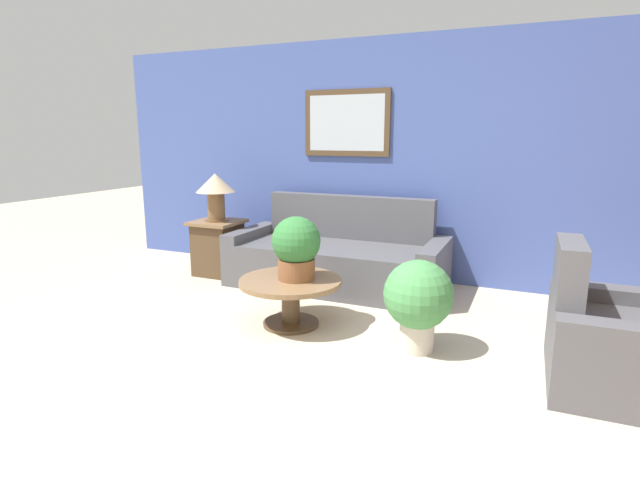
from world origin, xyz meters
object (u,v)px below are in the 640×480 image
Objects in this scene: couch_main at (338,259)px; potted_plant_floor at (418,299)px; side_table at (218,247)px; table_lamp at (216,189)px; coffee_table at (291,292)px; armchair at (619,344)px; potted_plant_on_table at (296,246)px.

potted_plant_floor is (1.15, -1.29, 0.11)m from couch_main.
side_table is 0.90× the size of potted_plant_floor.
potted_plant_floor is (2.58, -1.16, -0.58)m from table_lamp.
couch_main is 1.21m from coffee_table.
table_lamp is (-3.87, 1.19, 0.70)m from armchair.
coffee_table is (-2.38, 0.11, 0.00)m from armchair.
table_lamp reaches higher than potted_plant_floor.
coffee_table is 0.39m from potted_plant_on_table.
couch_main is at bearing 60.44° from armchair.
potted_plant_on_table is (0.04, 0.03, 0.39)m from coffee_table.
table_lamp is at bearing 155.85° from potted_plant_floor.
couch_main is at bearing 5.22° from table_lamp.
side_table is (-1.43, -0.13, 0.03)m from couch_main.
couch_main and armchair have the same top height.
table_lamp is at bearing 145.43° from potted_plant_on_table.
couch_main is 1.43m from side_table.
side_table is at bearing 155.85° from potted_plant_floor.
couch_main is at bearing 92.80° from coffee_table.
potted_plant_on_table is at bearing -34.57° from side_table.
side_table is at bearing 145.43° from potted_plant_on_table.
potted_plant_floor is at bearing -5.50° from potted_plant_on_table.
table_lamp is at bearing -174.78° from couch_main.
armchair reaches higher than potted_plant_floor.
couch_main reaches higher than coffee_table.
side_table is 2.83m from potted_plant_floor.
armchair reaches higher than side_table.
side_table reaches higher than coffee_table.
coffee_table is at bearing -87.20° from couch_main.
coffee_table is 1.60× the size of table_lamp.
armchair is at bearing -17.11° from side_table.
couch_main is 3.60× the size of side_table.
potted_plant_floor is at bearing -24.15° from table_lamp.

